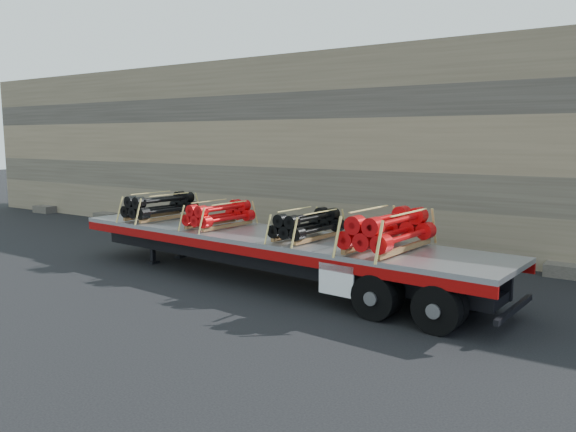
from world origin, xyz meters
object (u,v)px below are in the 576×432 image
Objects in this scene: trailer at (268,257)px; bundle_midfront at (219,215)px; bundle_midrear at (308,225)px; bundle_front at (161,207)px; bundle_rear at (388,231)px.

bundle_midfront is at bearing 180.00° from trailer.
bundle_front is at bearing -180.00° from bundle_midrear.
bundle_midfront is at bearing 0.00° from bundle_front.
trailer is 4.63m from bundle_front.
bundle_midrear is (3.18, -0.24, 0.00)m from bundle_midfront.
trailer is at bearing 0.00° from bundle_front.
bundle_midrear is 0.80× the size of bundle_rear.
bundle_midfront is 3.19m from bundle_midrear.
trailer is 2.11m from bundle_midfront.
bundle_midfront is at bearing 180.00° from bundle_rear.
trailer is 5.24× the size of bundle_rear.
bundle_midfront is (-1.85, 0.14, 1.02)m from trailer.
trailer is 6.53× the size of bundle_midrear.
bundle_front is 2.66m from bundle_midfront.
bundle_midfront is 0.80× the size of bundle_rear.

